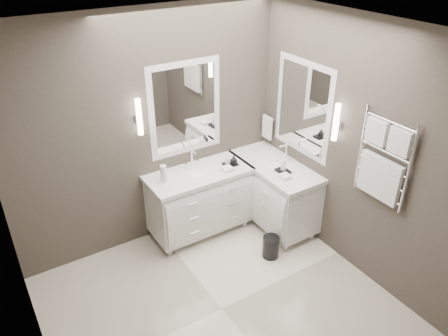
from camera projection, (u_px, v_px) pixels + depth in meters
floor at (222, 309)px, 4.39m from camera, size 3.20×3.00×0.01m
ceiling at (221, 34)px, 3.05m from camera, size 3.20×3.00×0.01m
wall_back at (150, 133)px, 4.83m from camera, size 3.20×0.01×2.70m
wall_front at (354, 312)px, 2.61m from camera, size 3.20×0.01×2.70m
wall_left at (22, 265)px, 2.98m from camera, size 0.01×3.00×2.70m
wall_right at (354, 150)px, 4.47m from camera, size 0.01×3.00×2.70m
vanity_back at (200, 198)px, 5.26m from camera, size 1.24×0.59×0.97m
vanity_right at (274, 190)px, 5.42m from camera, size 0.59×1.24×0.97m
mirror_back at (185, 109)px, 4.93m from camera, size 0.90×0.02×1.10m
mirror_right at (303, 108)px, 4.95m from camera, size 0.02×0.90×1.10m
sconce_back at (139, 118)px, 4.59m from camera, size 0.06×0.06×0.40m
sconce_right at (336, 123)px, 4.47m from camera, size 0.06×0.06×0.40m
towel_bar_corner at (267, 127)px, 5.55m from camera, size 0.03×0.22×0.30m
towel_ladder at (383, 164)px, 4.13m from camera, size 0.06×0.58×0.90m
waste_bin at (271, 247)px, 5.01m from camera, size 0.22×0.22×0.27m
amenity_tray_back at (230, 164)px, 5.22m from camera, size 0.17×0.13×0.02m
amenity_tray_right at (283, 171)px, 5.07m from camera, size 0.13×0.17×0.03m
water_bottle at (164, 174)px, 4.84m from camera, size 0.07×0.07×0.20m
soap_bottle_a at (227, 159)px, 5.19m from camera, size 0.06×0.06×0.12m
soap_bottle_b at (234, 160)px, 5.18m from camera, size 0.09×0.09×0.11m
soap_bottle_c at (284, 164)px, 5.03m from camera, size 0.07×0.07×0.17m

